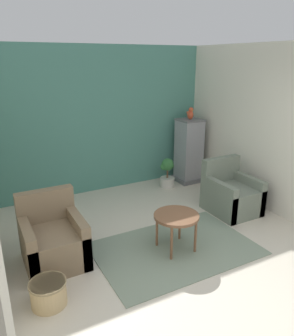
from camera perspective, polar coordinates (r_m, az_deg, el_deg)
ground_plane at (r=4.02m, az=13.12°, el=-20.75°), size 20.00×20.00×0.00m
wall_back_accent at (r=6.40m, az=-7.88°, el=8.16°), size 4.39×0.06×2.77m
wall_right at (r=6.06m, az=18.51°, el=6.81°), size 0.06×3.62×2.77m
area_rug at (r=4.71m, az=4.96°, el=-13.79°), size 2.18×1.45×0.01m
coffee_table at (r=4.48m, az=5.13°, el=-8.76°), size 0.61×0.61×0.53m
armchair_left at (r=4.47m, az=-16.01°, el=-12.10°), size 0.74×0.82×0.89m
armchair_right at (r=5.81m, az=14.40°, el=-4.59°), size 0.74×0.82×0.89m
birdcage at (r=6.99m, az=7.28°, el=2.92°), size 0.54×0.54×1.33m
parrot at (r=6.83m, az=7.55°, el=9.36°), size 0.12×0.21×0.25m
potted_plant at (r=6.70m, az=3.56°, el=-0.80°), size 0.29×0.29×0.60m
wicker_basket at (r=3.87m, az=-16.80°, el=-20.03°), size 0.40×0.40×0.28m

